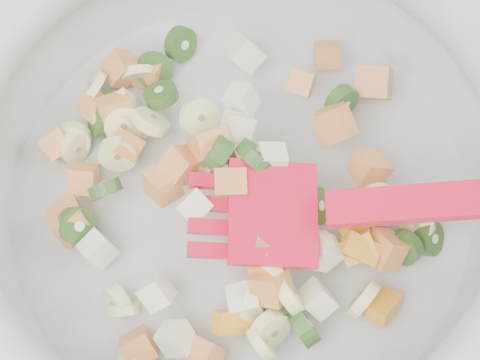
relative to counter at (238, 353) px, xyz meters
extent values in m
cube|color=#9E9EA4|center=(0.00, 0.00, 0.00)|extent=(2.00, 0.60, 0.90)
cylinder|color=silver|center=(0.01, 0.03, 0.46)|extent=(0.34, 0.34, 0.02)
torus|color=silver|center=(0.01, 0.03, 0.54)|extent=(0.42, 0.42, 0.05)
cylinder|color=#FFFDAA|center=(-0.08, -0.04, 0.48)|extent=(0.02, 0.03, 0.03)
cylinder|color=#FFFDAA|center=(0.00, -0.08, 0.49)|extent=(0.02, 0.03, 0.03)
cylinder|color=#FFFDAA|center=(-0.10, 0.08, 0.48)|extent=(0.03, 0.03, 0.03)
cylinder|color=#FFFDAA|center=(0.03, -0.06, 0.50)|extent=(0.02, 0.04, 0.04)
cylinder|color=#FFFDAA|center=(0.02, -0.01, 0.51)|extent=(0.03, 0.03, 0.03)
cylinder|color=#FFFDAA|center=(-0.05, 0.08, 0.50)|extent=(0.03, 0.03, 0.03)
cylinder|color=#FFFDAA|center=(0.12, -0.02, 0.48)|extent=(0.03, 0.03, 0.02)
cylinder|color=#FFFDAA|center=(-0.07, 0.06, 0.49)|extent=(0.04, 0.02, 0.03)
cylinder|color=#FFFDAA|center=(-0.06, 0.09, 0.49)|extent=(0.03, 0.02, 0.03)
cylinder|color=#FFFDAA|center=(0.07, -0.06, 0.48)|extent=(0.03, 0.03, 0.03)
cylinder|color=#FFFDAA|center=(-0.10, 0.09, 0.48)|extent=(0.03, 0.03, 0.03)
cylinder|color=#FFFDAA|center=(0.01, -0.04, 0.50)|extent=(0.03, 0.03, 0.03)
cylinder|color=#FFFDAA|center=(0.01, -0.07, 0.49)|extent=(0.04, 0.03, 0.04)
cylinder|color=#FFFDAA|center=(-0.09, 0.12, 0.48)|extent=(0.03, 0.03, 0.03)
cylinder|color=#FFFDAA|center=(0.05, -0.03, 0.50)|extent=(0.02, 0.03, 0.03)
cylinder|color=#FFFDAA|center=(0.00, -0.05, 0.49)|extent=(0.02, 0.03, 0.03)
cylinder|color=#FFFDAA|center=(-0.08, -0.04, 0.48)|extent=(0.03, 0.02, 0.03)
cylinder|color=#FFFDAA|center=(-0.05, 0.13, 0.48)|extent=(0.03, 0.01, 0.03)
cylinder|color=#FFFDAA|center=(-0.07, 0.09, 0.49)|extent=(0.03, 0.03, 0.03)
cylinder|color=#FFFDAA|center=(-0.01, 0.08, 0.50)|extent=(0.04, 0.03, 0.03)
cylinder|color=#FFFDAA|center=(0.10, 0.00, 0.49)|extent=(0.03, 0.03, 0.02)
cube|color=#FF9750|center=(0.01, -0.03, 0.51)|extent=(0.03, 0.03, 0.04)
cube|color=#FF9750|center=(-0.11, 0.02, 0.48)|extent=(0.03, 0.04, 0.03)
cube|color=#FF9750|center=(0.12, 0.10, 0.48)|extent=(0.04, 0.04, 0.04)
cube|color=#FF9750|center=(-0.05, 0.13, 0.48)|extent=(0.03, 0.03, 0.02)
cube|color=#FF9750|center=(-0.07, 0.07, 0.49)|extent=(0.03, 0.03, 0.03)
cube|color=#FF9750|center=(-0.07, -0.07, 0.48)|extent=(0.02, 0.03, 0.03)
cube|color=#FF9750|center=(0.00, 0.02, 0.52)|extent=(0.02, 0.02, 0.02)
cube|color=#FF9750|center=(0.06, 0.10, 0.49)|extent=(0.03, 0.03, 0.02)
cube|color=#FF9750|center=(0.08, 0.06, 0.50)|extent=(0.03, 0.03, 0.03)
cube|color=#FF9750|center=(-0.09, 0.11, 0.48)|extent=(0.03, 0.03, 0.02)
cube|color=#FF9750|center=(-0.03, -0.08, 0.49)|extent=(0.03, 0.03, 0.03)
cube|color=#FF9750|center=(-0.04, 0.03, 0.51)|extent=(0.03, 0.03, 0.03)
cube|color=#FF9750|center=(0.01, -0.03, 0.51)|extent=(0.03, 0.03, 0.03)
cube|color=#FF9750|center=(-0.10, 0.05, 0.48)|extent=(0.02, 0.03, 0.03)
cube|color=#FF9750|center=(-0.07, 0.10, 0.49)|extent=(0.03, 0.03, 0.03)
cube|color=#FF9750|center=(-0.12, 0.08, 0.48)|extent=(0.02, 0.03, 0.03)
cube|color=#FF9750|center=(-0.01, 0.04, 0.52)|extent=(0.03, 0.04, 0.03)
cube|color=#FF9750|center=(-0.07, 0.14, 0.48)|extent=(0.03, 0.03, 0.03)
cube|color=#FF9750|center=(-0.03, 0.04, 0.51)|extent=(0.03, 0.03, 0.03)
cube|color=#FF9750|center=(0.09, 0.12, 0.49)|extent=(0.02, 0.03, 0.02)
cube|color=#FF9750|center=(0.01, -0.05, 0.50)|extent=(0.03, 0.03, 0.03)
cube|color=#FF9750|center=(0.10, 0.02, 0.50)|extent=(0.03, 0.03, 0.03)
cube|color=#FF9750|center=(0.09, -0.03, 0.49)|extent=(0.03, 0.03, 0.03)
cube|color=#FF9750|center=(0.08, 0.06, 0.50)|extent=(0.03, 0.03, 0.04)
cylinder|color=#53A637|center=(0.09, 0.08, 0.49)|extent=(0.04, 0.02, 0.04)
cylinder|color=#53A637|center=(-0.01, 0.04, 0.52)|extent=(0.03, 0.03, 0.03)
cylinder|color=#53A637|center=(-0.08, 0.10, 0.48)|extent=(0.02, 0.03, 0.03)
cylinder|color=#53A637|center=(-0.02, 0.15, 0.48)|extent=(0.03, 0.03, 0.03)
cylinder|color=#53A637|center=(0.11, -0.03, 0.49)|extent=(0.03, 0.03, 0.03)
cylinder|color=#53A637|center=(0.05, 0.00, 0.50)|extent=(0.03, 0.03, 0.03)
cylinder|color=#53A637|center=(0.13, -0.03, 0.48)|extent=(0.03, 0.04, 0.03)
cylinder|color=#53A637|center=(-0.04, 0.11, 0.49)|extent=(0.03, 0.03, 0.02)
cylinder|color=#53A637|center=(0.02, 0.03, 0.52)|extent=(0.03, 0.04, 0.04)
cylinder|color=#53A637|center=(-0.04, 0.13, 0.48)|extent=(0.03, 0.03, 0.03)
cylinder|color=#53A637|center=(-0.08, 0.11, 0.48)|extent=(0.03, 0.03, 0.02)
cylinder|color=#53A637|center=(0.03, -0.07, 0.49)|extent=(0.02, 0.04, 0.04)
cylinder|color=#53A637|center=(-0.11, 0.02, 0.49)|extent=(0.04, 0.04, 0.03)
cylinder|color=#53A637|center=(-0.08, 0.04, 0.50)|extent=(0.03, 0.02, 0.03)
cube|color=white|center=(0.03, 0.03, 0.52)|extent=(0.02, 0.02, 0.03)
cube|color=white|center=(0.01, 0.06, 0.51)|extent=(0.03, 0.03, 0.03)
cube|color=white|center=(0.04, -0.06, 0.49)|extent=(0.03, 0.03, 0.03)
cube|color=white|center=(-0.09, 0.00, 0.48)|extent=(0.03, 0.03, 0.03)
cube|color=white|center=(-0.07, 0.10, 0.49)|extent=(0.03, 0.02, 0.03)
cube|color=white|center=(-0.03, 0.01, 0.52)|extent=(0.03, 0.03, 0.03)
cube|color=white|center=(0.05, -0.03, 0.50)|extent=(0.03, 0.02, 0.03)
cube|color=white|center=(-0.06, -0.04, 0.49)|extent=(0.03, 0.03, 0.03)
cube|color=white|center=(0.00, -0.05, 0.49)|extent=(0.02, 0.02, 0.02)
cube|color=white|center=(-0.05, -0.07, 0.49)|extent=(0.03, 0.03, 0.03)
cube|color=white|center=(0.02, 0.08, 0.51)|extent=(0.03, 0.03, 0.03)
cube|color=white|center=(0.03, 0.13, 0.49)|extent=(0.03, 0.04, 0.04)
cube|color=orange|center=(0.10, 0.00, 0.49)|extent=(0.02, 0.03, 0.03)
cube|color=orange|center=(0.07, -0.01, 0.49)|extent=(0.03, 0.03, 0.03)
cube|color=orange|center=(0.09, -0.07, 0.48)|extent=(0.03, 0.03, 0.02)
cube|color=orange|center=(0.08, -0.03, 0.49)|extent=(0.03, 0.02, 0.02)
cube|color=orange|center=(-0.01, -0.06, 0.49)|extent=(0.03, 0.02, 0.03)
cube|color=orange|center=(0.08, -0.03, 0.50)|extent=(0.03, 0.03, 0.02)
cube|color=red|center=(0.02, -0.01, 0.52)|extent=(0.07, 0.08, 0.02)
cube|color=red|center=(-0.01, 0.02, 0.52)|extent=(0.03, 0.01, 0.01)
cube|color=red|center=(-0.02, 0.01, 0.52)|extent=(0.03, 0.01, 0.01)
cube|color=red|center=(-0.02, -0.01, 0.52)|extent=(0.03, 0.01, 0.01)
cube|color=red|center=(-0.02, -0.02, 0.52)|extent=(0.03, 0.01, 0.01)
camera|label=1|loc=(-0.02, -0.16, 0.95)|focal=55.00mm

